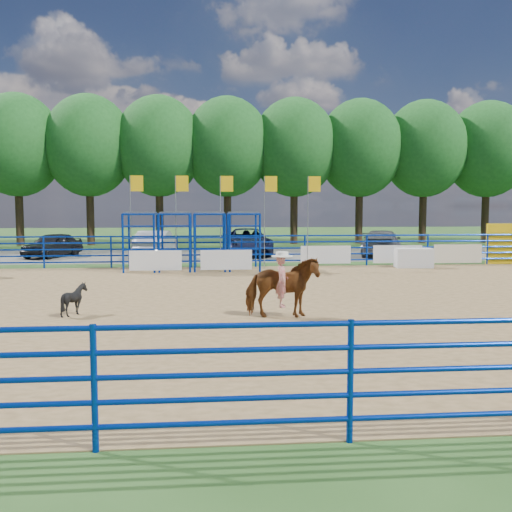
% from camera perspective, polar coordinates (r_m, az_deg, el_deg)
% --- Properties ---
extents(ground, '(120.00, 120.00, 0.00)m').
position_cam_1_polar(ground, '(16.85, 0.77, -4.70)').
color(ground, '#355D25').
rests_on(ground, ground).
extents(arena_dirt, '(30.00, 20.00, 0.02)m').
position_cam_1_polar(arena_dirt, '(16.85, 0.77, -4.67)').
color(arena_dirt, '#9C7D4E').
rests_on(arena_dirt, ground).
extents(gravel_strip, '(40.00, 10.00, 0.01)m').
position_cam_1_polar(gravel_strip, '(33.69, -2.23, 0.17)').
color(gravel_strip, slate).
rests_on(gravel_strip, ground).
extents(announcer_table, '(1.74, 0.94, 0.89)m').
position_cam_1_polar(announcer_table, '(27.23, 15.49, -0.19)').
color(announcer_table, white).
rests_on(announcer_table, arena_dirt).
extents(horse_and_rider, '(1.90, 0.97, 2.33)m').
position_cam_1_polar(horse_and_rider, '(14.42, 2.62, -2.82)').
color(horse_and_rider, brown).
rests_on(horse_and_rider, arena_dirt).
extents(calf, '(0.92, 0.86, 0.83)m').
position_cam_1_polar(calf, '(15.55, -17.71, -4.14)').
color(calf, black).
rests_on(calf, arena_dirt).
extents(car_a, '(2.99, 4.32, 1.37)m').
position_cam_1_polar(car_a, '(33.74, -19.67, 1.06)').
color(car_a, black).
rests_on(car_a, gravel_strip).
extents(car_b, '(2.13, 4.72, 1.50)m').
position_cam_1_polar(car_b, '(31.81, -9.97, 1.18)').
color(car_b, gray).
rests_on(car_b, gravel_strip).
extents(car_c, '(2.67, 5.61, 1.55)m').
position_cam_1_polar(car_c, '(33.03, -0.89, 1.43)').
color(car_c, '#141832').
rests_on(car_c, gravel_strip).
extents(car_d, '(3.73, 5.48, 1.47)m').
position_cam_1_polar(car_d, '(33.27, 12.44, 1.28)').
color(car_d, '#5A5A5C').
rests_on(car_d, gravel_strip).
extents(perimeter_fence, '(30.10, 20.10, 1.50)m').
position_cam_1_polar(perimeter_fence, '(16.74, 0.77, -2.17)').
color(perimeter_fence, '#072CA3').
rests_on(perimeter_fence, ground).
extents(chute_assembly, '(19.32, 2.41, 4.20)m').
position_cam_1_polar(chute_assembly, '(25.41, -5.57, 1.41)').
color(chute_assembly, '#072CA3').
rests_on(chute_assembly, ground).
extents(treeline, '(56.40, 6.40, 11.24)m').
position_cam_1_polar(treeline, '(42.82, -2.90, 11.29)').
color(treeline, '#3F2B19').
rests_on(treeline, ground).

